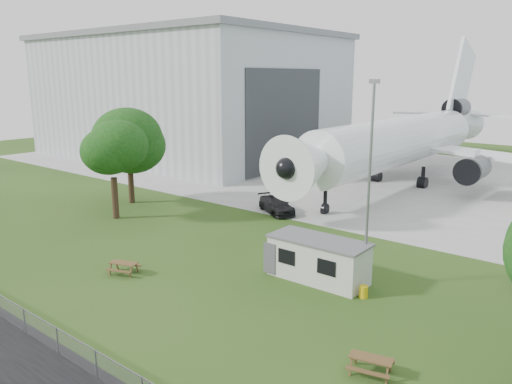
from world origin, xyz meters
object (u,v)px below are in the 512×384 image
Objects in this scene: hangar at (188,95)px; picnic_east at (370,374)px; site_cabin at (319,259)px; airliner at (405,139)px; picnic_west at (124,274)px.

picnic_east is (50.66, -38.06, -9.41)m from hangar.
site_cabin is 3.76× the size of picnic_east.
hangar reaches higher than airliner.
hangar is 54.00m from site_cabin.
hangar is 0.90× the size of airliner.
picnic_west is (-10.12, -6.98, -1.31)m from site_cabin.
picnic_west is (33.46, -37.83, -9.41)m from hangar.
airliner is at bearing 66.28° from picnic_west.
hangar is 23.89× the size of picnic_east.
picnic_east is at bearing -36.91° from hangar.
hangar is 51.37m from picnic_west.
picnic_west is 1.00× the size of picnic_east.
airliner is 26.52× the size of picnic_west.
picnic_east is at bearing -68.82° from airliner.
picnic_west is 17.21m from picnic_east.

